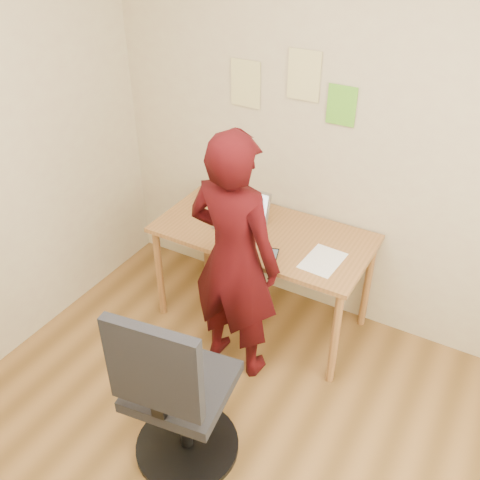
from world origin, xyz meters
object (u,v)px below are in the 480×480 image
Objects in this scene: office_chair at (176,401)px; laptop at (243,218)px; phone at (272,255)px; person at (234,259)px; desk at (263,243)px.

laptop is at bearing 96.10° from office_chair.
person is at bearing -137.71° from phone.
laptop is at bearing 173.22° from desk.
desk is 9.40× the size of phone.
laptop is at bearing 128.36° from phone.
laptop is 2.05× the size of phone.
phone is 0.09× the size of person.
person reaches higher than desk.
laptop is 0.28× the size of office_chair.
person reaches higher than phone.
laptop is 1.32m from office_chair.
laptop is at bearing -63.49° from person.
office_chair is (0.15, -1.22, -0.18)m from desk.
office_chair reaches higher than laptop.
person is at bearing 90.50° from office_chair.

